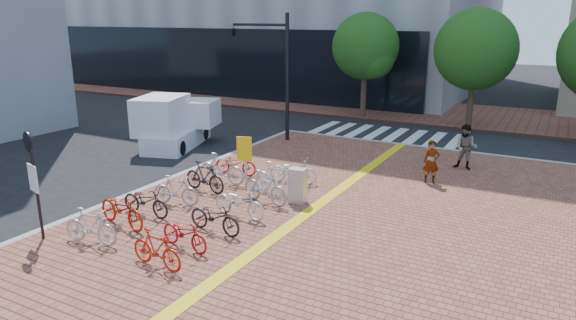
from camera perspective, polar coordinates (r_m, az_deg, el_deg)
The scene contains 26 objects.
ground at distance 14.90m, azimuth -8.57°, elevation -7.72°, with size 120.00×120.00×0.00m, color black.
kerb_north at distance 24.15m, azimuth 14.81°, elevation 1.31°, with size 14.00×0.25×0.15m, color gray.
far_sidewalk at distance 33.41m, azimuth 13.63°, elevation 5.31°, with size 70.00×8.00×0.15m, color brown.
crosswalk at distance 26.69m, azimuth 10.66°, elevation 2.76°, with size 7.50×4.00×0.01m.
street_trees at distance 28.52m, azimuth 22.19°, elevation 11.04°, with size 16.20×4.60×6.35m.
bike_0 at distance 14.32m, azimuth -21.10°, elevation -6.90°, with size 0.46×1.62×0.97m, color #BBBABF.
bike_1 at distance 15.17m, azimuth -18.00°, elevation -5.20°, with size 0.68×1.95×1.02m, color #B0200C.
bike_2 at distance 15.81m, azimuth -15.54°, elevation -4.38°, with size 0.60×1.73×0.91m, color black.
bike_3 at distance 16.44m, azimuth -12.35°, elevation -3.31°, with size 0.44×1.57×0.95m, color #ACACB1.
bike_4 at distance 17.46m, azimuth -9.25°, elevation -1.85°, with size 0.49×1.72×1.03m, color black.
bike_5 at distance 18.18m, azimuth -7.39°, elevation -0.96°, with size 0.52×1.84×1.10m, color silver.
bike_6 at distance 19.20m, azimuth -5.81°, elevation -0.35°, with size 0.58×1.67×0.88m, color red.
bike_7 at distance 12.57m, azimuth -14.42°, elevation -9.57°, with size 0.44×1.56×0.94m, color #B6220D.
bike_8 at distance 13.40m, azimuth -11.42°, elevation -7.97°, with size 0.56×1.61×0.84m, color red.
bike_9 at distance 14.21m, azimuth -8.13°, elevation -6.26°, with size 0.60×1.73×0.91m, color black.
bike_10 at distance 15.15m, azimuth -5.40°, elevation -4.66°, with size 0.63×1.79×0.94m, color silver.
bike_11 at distance 16.18m, azimuth -2.55°, elevation -3.05°, with size 0.50×1.76×1.06m, color #A5A5A9.
bike_12 at distance 16.96m, azimuth -1.28°, elevation -2.07°, with size 0.52×1.82×1.10m, color white.
bike_13 at distance 18.15m, azimuth 0.58°, elevation -1.17°, with size 0.60×1.73×0.91m, color #B9B8BD.
pedestrian_a at distance 18.73m, azimuth 15.63°, elevation -0.21°, with size 0.56×0.37×1.55m, color gray.
pedestrian_b at distance 20.83m, azimuth 19.16°, elevation 1.36°, with size 0.85×0.66×1.74m, color #464A59.
utility_box at distance 16.22m, azimuth 1.07°, elevation -2.86°, with size 0.51×0.37×1.12m, color #B7B7BC.
yellow_sign at distance 17.12m, azimuth -4.81°, elevation 0.70°, with size 0.51×0.18×1.89m.
notice_sign at distance 14.75m, azimuth -26.48°, elevation -1.24°, with size 0.53×0.20×2.94m.
traffic_light_pole at distance 24.66m, azimuth -2.91°, elevation 11.81°, with size 3.15×1.21×5.86m.
box_truck at distance 24.18m, azimuth -12.39°, elevation 4.06°, with size 2.97×4.51×2.41m.
Camera 1 is at (8.39, -10.81, 5.90)m, focal length 32.00 mm.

